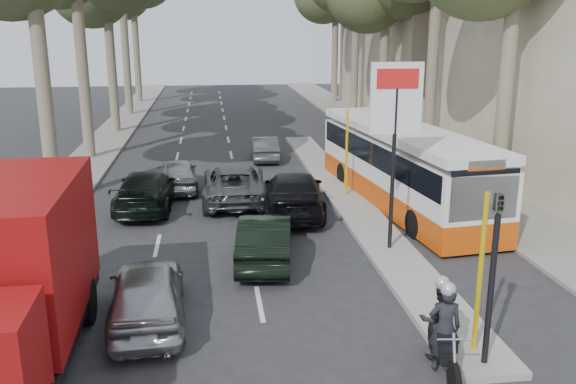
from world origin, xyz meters
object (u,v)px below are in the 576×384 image
object	(u,v)px
red_truck	(3,279)
city_bus	(402,164)
motorcycle	(442,326)
dark_hatchback	(265,239)
silver_hatchback	(147,293)

from	to	relation	value
red_truck	city_bus	world-z (taller)	red_truck
red_truck	motorcycle	world-z (taller)	red_truck
red_truck	city_bus	bearing A→B (deg)	40.85
dark_hatchback	motorcycle	bearing A→B (deg)	123.47
dark_hatchback	motorcycle	world-z (taller)	motorcycle
silver_hatchback	motorcycle	distance (m)	6.50
silver_hatchback	motorcycle	size ratio (longest dim) A/B	1.87
silver_hatchback	motorcycle	world-z (taller)	motorcycle
silver_hatchback	dark_hatchback	world-z (taller)	silver_hatchback
dark_hatchback	red_truck	xyz separation A→B (m)	(-5.47, -5.04, 1.23)
silver_hatchback	city_bus	size ratio (longest dim) A/B	0.36
red_truck	motorcycle	xyz separation A→B (m)	(8.40, -0.99, -1.05)
dark_hatchback	red_truck	distance (m)	7.53
dark_hatchback	city_bus	distance (m)	7.69
city_bus	motorcycle	size ratio (longest dim) A/B	5.17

